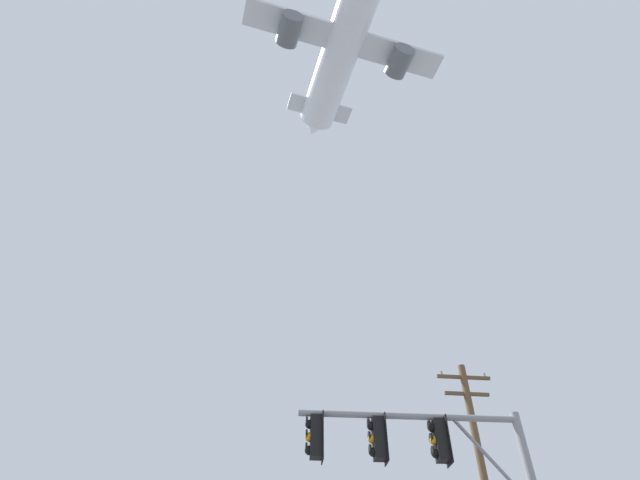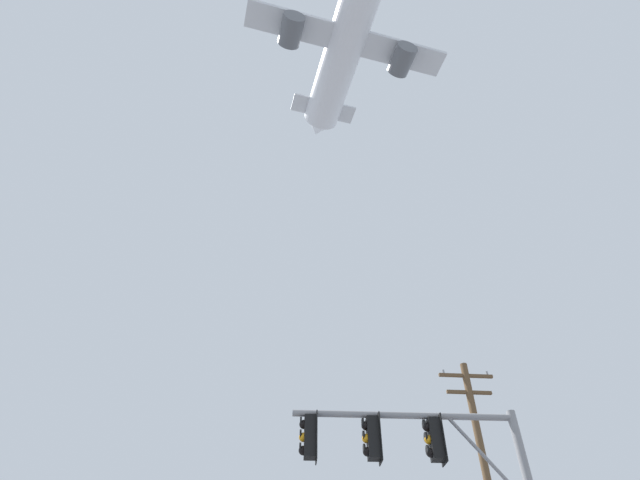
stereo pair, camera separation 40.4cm
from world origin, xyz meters
TOP-DOWN VIEW (x-y plane):
  - signal_pole_near at (4.24, 7.16)m, footprint 5.16×0.51m
  - airplane at (5.94, 20.49)m, footprint 21.71×28.11m

SIDE VIEW (x-z plane):
  - signal_pole_near at x=4.24m, z-range 1.62..7.60m
  - airplane at x=5.94m, z-range 47.95..55.62m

